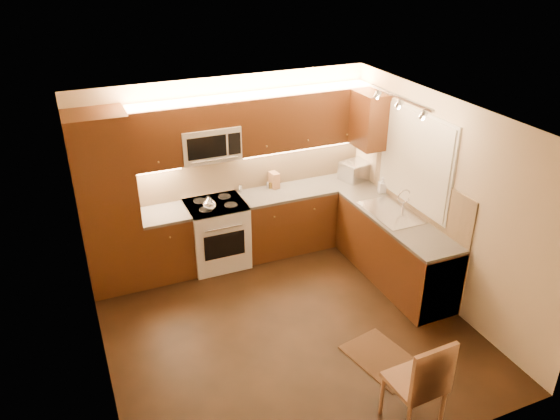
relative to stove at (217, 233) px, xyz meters
name	(u,v)px	position (x,y,z in m)	size (l,w,h in m)	color
floor	(287,328)	(0.30, -1.68, -0.46)	(4.00, 4.00, 0.01)	black
ceiling	(288,120)	(0.30, -1.68, 2.04)	(4.00, 4.00, 0.01)	beige
wall_back	(228,168)	(0.30, 0.32, 0.79)	(4.00, 0.01, 2.50)	beige
wall_front	(394,352)	(0.30, -3.67, 0.79)	(4.00, 0.01, 2.50)	beige
wall_left	(91,275)	(-1.70, -1.68, 0.79)	(0.01, 4.00, 2.50)	beige
wall_right	(441,202)	(2.30, -1.68, 0.79)	(0.01, 4.00, 2.50)	beige
pantry	(107,204)	(-1.35, 0.02, 0.69)	(0.70, 0.60, 2.30)	#47270F
base_cab_back_left	(167,245)	(-0.69, 0.02, -0.03)	(0.62, 0.60, 0.86)	#47270F
counter_back_left	(163,214)	(-0.69, 0.02, 0.42)	(0.62, 0.60, 0.04)	#34312F
base_cab_back_right	(305,217)	(1.34, 0.02, -0.03)	(1.92, 0.60, 0.86)	#47270F
counter_back_right	(306,189)	(1.34, 0.02, 0.42)	(1.92, 0.60, 0.04)	#34312F
base_cab_right	(394,250)	(2.00, -1.28, -0.03)	(0.60, 2.00, 0.86)	#47270F
counter_right	(398,219)	(2.00, -1.28, 0.42)	(0.60, 2.00, 0.04)	#34312F
dishwasher	(427,278)	(2.00, -1.98, -0.03)	(0.58, 0.60, 0.84)	silver
backsplash_back	(253,168)	(0.65, 0.31, 0.74)	(3.30, 0.02, 0.60)	tan
backsplash_right	(419,193)	(2.29, -1.28, 0.74)	(0.02, 2.00, 0.60)	tan
upper_cab_back_left	(153,138)	(-0.69, 0.15, 1.42)	(0.62, 0.35, 0.75)	#47270F
upper_cab_back_right	(303,118)	(1.34, 0.15, 1.42)	(1.92, 0.35, 0.75)	#47270F
upper_cab_bridge	(207,114)	(0.00, 0.15, 1.63)	(0.76, 0.35, 0.31)	#47270F
upper_cab_right_corner	(370,120)	(2.12, -0.28, 1.42)	(0.35, 0.50, 0.75)	#47270F
stove	(217,233)	(0.00, 0.00, 0.00)	(0.76, 0.65, 0.92)	silver
microwave	(209,143)	(0.00, 0.14, 1.26)	(0.76, 0.38, 0.44)	silver
window_frame	(416,159)	(2.29, -1.12, 1.14)	(0.03, 1.44, 1.24)	silver
window_blinds	(414,159)	(2.27, -1.12, 1.14)	(0.02, 1.36, 1.16)	silver
sink	(392,208)	(2.00, -1.12, 0.52)	(0.52, 0.86, 0.15)	silver
faucet	(404,200)	(2.18, -1.12, 0.59)	(0.20, 0.04, 0.30)	silver
track_light_bar	(400,97)	(1.85, -1.27, 2.00)	(0.04, 1.20, 0.03)	silver
kettle	(209,203)	(-0.12, -0.15, 0.55)	(0.16, 0.16, 0.19)	silver
toaster_oven	(356,170)	(2.14, 0.02, 0.57)	(0.44, 0.33, 0.26)	silver
knife_block	(274,180)	(0.93, 0.20, 0.55)	(0.10, 0.16, 0.22)	#916341
spice_jar_a	(268,185)	(0.83, 0.19, 0.49)	(0.04, 0.04, 0.11)	silver
spice_jar_b	(270,185)	(0.87, 0.19, 0.48)	(0.04, 0.04, 0.09)	brown
spice_jar_c	(240,188)	(0.44, 0.25, 0.49)	(0.05, 0.05, 0.10)	silver
spice_jar_d	(277,181)	(1.00, 0.26, 0.49)	(0.04, 0.04, 0.11)	#A57631
soap_bottle	(382,185)	(2.24, -0.53, 0.55)	(0.10, 0.10, 0.22)	white
rug	(383,359)	(1.04, -2.58, -0.45)	(0.57, 0.85, 0.01)	black
dining_chair	(415,380)	(0.81, -3.38, 0.05)	(0.45, 0.45, 1.02)	#916341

